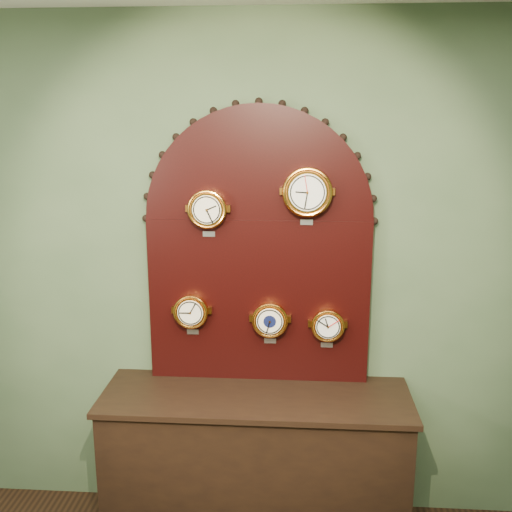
# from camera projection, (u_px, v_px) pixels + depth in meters

# --- Properties ---
(wall_back) EXTENTS (4.00, 0.00, 4.00)m
(wall_back) POSITION_uv_depth(u_px,v_px,m) (259.00, 277.00, 3.26)
(wall_back) COLOR #465C3F
(wall_back) RESTS_ON ground
(shop_counter) EXTENTS (1.60, 0.50, 0.80)m
(shop_counter) POSITION_uv_depth(u_px,v_px,m) (256.00, 467.00, 3.23)
(shop_counter) COLOR black
(shop_counter) RESTS_ON ground_plane
(display_board) EXTENTS (1.26, 0.06, 1.53)m
(display_board) POSITION_uv_depth(u_px,v_px,m) (259.00, 239.00, 3.16)
(display_board) COLOR black
(display_board) RESTS_ON shop_counter
(roman_clock) EXTENTS (0.20, 0.08, 0.26)m
(roman_clock) POSITION_uv_depth(u_px,v_px,m) (208.00, 209.00, 3.07)
(roman_clock) COLOR orange
(roman_clock) RESTS_ON display_board
(arabic_clock) EXTENTS (0.26, 0.08, 0.30)m
(arabic_clock) POSITION_uv_depth(u_px,v_px,m) (307.00, 192.00, 3.01)
(arabic_clock) COLOR orange
(arabic_clock) RESTS_ON display_board
(hygrometer) EXTENTS (0.19, 0.08, 0.24)m
(hygrometer) POSITION_uv_depth(u_px,v_px,m) (191.00, 311.00, 3.21)
(hygrometer) COLOR orange
(hygrometer) RESTS_ON display_board
(barometer) EXTENTS (0.19, 0.08, 0.25)m
(barometer) POSITION_uv_depth(u_px,v_px,m) (270.00, 320.00, 3.19)
(barometer) COLOR orange
(barometer) RESTS_ON display_board
(tide_clock) EXTENTS (0.18, 0.08, 0.23)m
(tide_clock) POSITION_uv_depth(u_px,v_px,m) (328.00, 325.00, 3.18)
(tide_clock) COLOR orange
(tide_clock) RESTS_ON display_board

